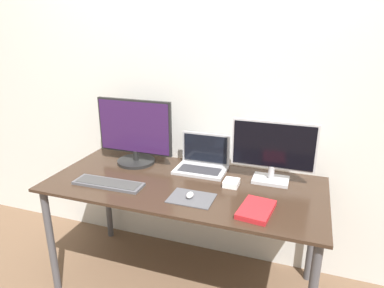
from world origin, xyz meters
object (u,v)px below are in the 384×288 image
at_px(laptop, 203,161).
at_px(power_brick, 231,183).
at_px(keyboard, 108,183).
at_px(book, 256,210).
at_px(mouse, 190,195).
at_px(monitor_right, 273,150).
at_px(monitor_left, 135,133).

distance_m(laptop, power_brick, 0.30).
distance_m(keyboard, book, 0.88).
bearing_deg(power_brick, laptop, 142.36).
relative_size(laptop, power_brick, 3.34).
bearing_deg(mouse, book, -3.92).
bearing_deg(keyboard, monitor_right, 22.24).
relative_size(book, power_brick, 2.56).
xyz_separation_m(keyboard, mouse, (0.51, 0.00, 0.01)).
height_order(laptop, mouse, laptop).
bearing_deg(mouse, keyboard, -179.81).
bearing_deg(book, laptop, 134.25).
bearing_deg(book, monitor_right, 86.54).
bearing_deg(laptop, monitor_left, -174.74).
xyz_separation_m(book, power_brick, (-0.19, 0.25, 0.00)).
height_order(keyboard, power_brick, power_brick).
xyz_separation_m(keyboard, book, (0.88, -0.02, 0.00)).
relative_size(monitor_left, book, 2.12).
relative_size(monitor_left, monitor_right, 1.07).
relative_size(keyboard, mouse, 7.17).
distance_m(laptop, book, 0.61).
relative_size(monitor_right, book, 1.97).
distance_m(mouse, book, 0.37).
bearing_deg(book, keyboard, 178.47).
bearing_deg(monitor_right, mouse, -136.70).
distance_m(monitor_left, keyboard, 0.42).
bearing_deg(power_brick, keyboard, -161.61).
distance_m(monitor_right, keyboard, 0.99).
relative_size(laptop, keyboard, 0.76).
bearing_deg(power_brick, monitor_right, 33.36).
distance_m(keyboard, mouse, 0.51).
bearing_deg(laptop, book, -45.75).
bearing_deg(keyboard, power_brick, 18.39).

